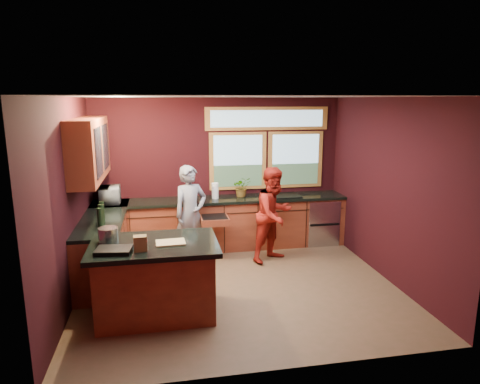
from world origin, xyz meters
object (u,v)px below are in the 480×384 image
object	(u,v)px
person_grey	(191,214)
person_red	(274,214)
cutting_board	(171,243)
island	(156,279)
stock_pot	(108,235)

from	to	relation	value
person_grey	person_red	bearing A→B (deg)	-35.70
person_red	cutting_board	size ratio (longest dim) A/B	4.54
cutting_board	person_grey	bearing A→B (deg)	78.62
island	stock_pot	size ratio (longest dim) A/B	6.46
island	person_grey	size ratio (longest dim) A/B	0.96
island	person_red	bearing A→B (deg)	38.59
island	stock_pot	distance (m)	0.80
stock_pot	island	bearing A→B (deg)	-15.26
person_red	stock_pot	size ratio (longest dim) A/B	6.61
person_red	stock_pot	xyz separation A→B (m)	(-2.49, -1.40, 0.24)
island	person_grey	distance (m)	1.92
cutting_board	stock_pot	bearing A→B (deg)	165.07
island	person_red	world-z (taller)	person_red
island	person_red	xyz separation A→B (m)	(1.94, 1.55, 0.32)
island	cutting_board	distance (m)	0.52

